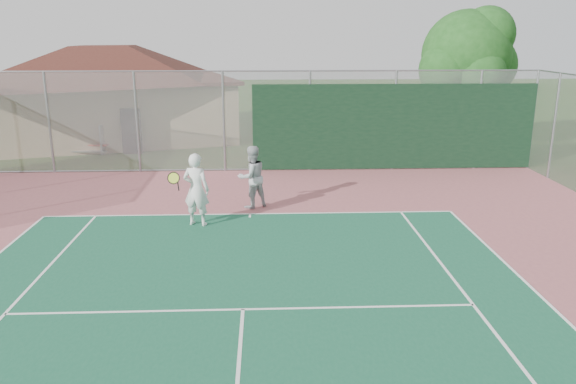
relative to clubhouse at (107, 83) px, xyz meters
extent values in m
cylinder|color=gray|center=(-0.27, -6.73, -0.80)|extent=(0.08, 0.08, 3.50)
cylinder|color=gray|center=(2.73, -6.73, -0.80)|extent=(0.08, 0.08, 3.50)
cylinder|color=gray|center=(5.73, -6.73, -0.80)|extent=(0.08, 0.08, 3.50)
cylinder|color=gray|center=(8.73, -6.73, -0.80)|extent=(0.08, 0.08, 3.50)
cylinder|color=gray|center=(11.73, -6.73, -0.80)|extent=(0.08, 0.08, 3.50)
cylinder|color=gray|center=(14.73, -6.73, -0.80)|extent=(0.08, 0.08, 3.50)
cylinder|color=gray|center=(16.73, -6.73, -0.80)|extent=(0.08, 0.08, 3.50)
cylinder|color=gray|center=(6.73, -6.73, 0.95)|extent=(20.00, 0.05, 0.05)
cylinder|color=gray|center=(6.73, -6.73, -2.50)|extent=(20.00, 0.05, 0.05)
cube|color=#999EA0|center=(6.73, -6.73, -0.80)|extent=(20.00, 0.02, 3.50)
cube|color=black|center=(11.73, -6.78, -1.00)|extent=(10.00, 0.04, 3.00)
cylinder|color=gray|center=(16.73, -8.23, -0.80)|extent=(0.08, 0.08, 3.50)
cube|color=tan|center=(0.00, 0.00, -1.23)|extent=(12.11, 9.67, 2.65)
cube|color=#582920|center=(0.00, 0.00, 0.14)|extent=(12.65, 10.22, 0.16)
pyramid|color=#582920|center=(0.00, 0.00, 1.68)|extent=(13.32, 10.64, 1.59)
cube|color=black|center=(1.76, -3.56, -1.63)|extent=(0.79, 0.06, 1.85)
cube|color=#B43B29|center=(-0.85, -3.40, -2.17)|extent=(3.28, 0.69, 0.05)
cube|color=#B2B5BA|center=(-0.85, -3.68, -2.39)|extent=(3.28, 0.66, 0.04)
cube|color=#B43B29|center=(-0.85, -2.81, -1.79)|extent=(3.28, 0.69, 0.05)
cube|color=#B2B5BA|center=(-0.85, -3.08, -2.01)|extent=(3.28, 0.66, 0.04)
cube|color=#B43B29|center=(-0.85, -2.21, -1.41)|extent=(3.28, 0.69, 0.05)
cube|color=#B2B5BA|center=(-0.85, -2.48, -1.63)|extent=(3.28, 0.66, 0.04)
cube|color=#B2B5BA|center=(-2.37, -2.81, -1.95)|extent=(0.30, 1.95, 1.20)
cube|color=#B2B5BA|center=(0.68, -2.81, -1.95)|extent=(0.30, 1.95, 1.20)
cylinder|color=#382514|center=(15.18, -3.75, -1.02)|extent=(0.39, 0.39, 3.06)
sphere|color=#184716|center=(15.18, -3.75, 1.38)|extent=(3.50, 3.50, 3.50)
sphere|color=#184716|center=(16.17, -3.43, 0.94)|extent=(2.40, 2.40, 2.40)
sphere|color=#184716|center=(14.31, -4.19, 0.84)|extent=(2.19, 2.19, 2.19)
sphere|color=#184716|center=(15.40, -4.74, 0.73)|extent=(1.97, 1.97, 1.97)
sphere|color=#184716|center=(14.86, -2.88, 1.16)|extent=(2.19, 2.19, 2.19)
sphere|color=#184716|center=(15.84, -3.97, 2.15)|extent=(2.19, 2.19, 2.19)
imported|color=silver|center=(5.42, -12.68, -1.62)|extent=(0.78, 0.62, 1.86)
imported|color=#ADAFB2|center=(6.78, -11.20, -1.68)|extent=(1.07, 1.00, 1.74)
camera|label=1|loc=(7.15, -26.30, 2.11)|focal=35.00mm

